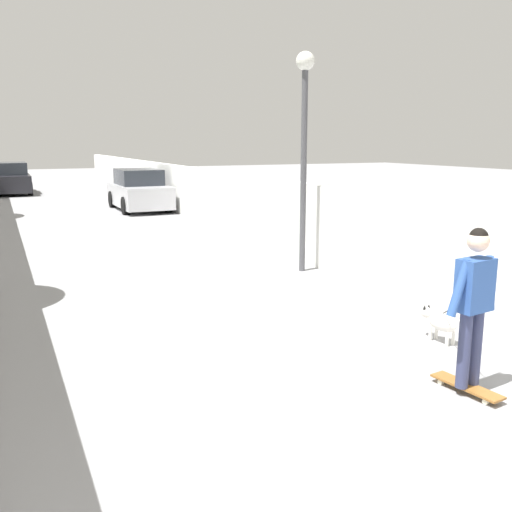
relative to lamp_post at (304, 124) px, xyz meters
The scene contains 8 objects.
ground_plane 7.56m from the lamp_post, 22.95° to the left, with size 80.00×80.00×0.00m, color gray.
fence_right 4.91m from the lamp_post, ahead, with size 48.00×0.30×1.71m, color white.
lamp_post is the anchor object (origin of this frame).
skateboard 6.49m from the lamp_post, 168.10° to the left, with size 0.82×0.31×0.08m.
person_skateboarder 6.12m from the lamp_post, 168.10° to the left, with size 0.27×0.72×1.67m.
dog 5.14m from the lamp_post, behind, with size 1.63×0.97×1.06m.
car_near 11.88m from the lamp_post, ahead, with size 4.00×1.80×1.54m.
car_far 21.59m from the lamp_post, 13.02° to the left, with size 4.25×1.80×1.54m.
Camera 1 is at (-2.25, 2.80, 2.60)m, focal length 39.76 mm.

